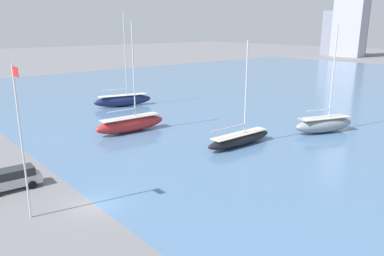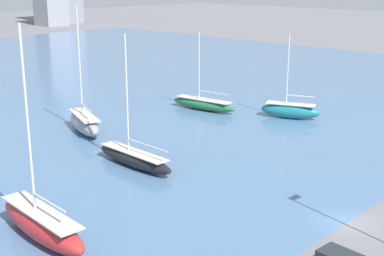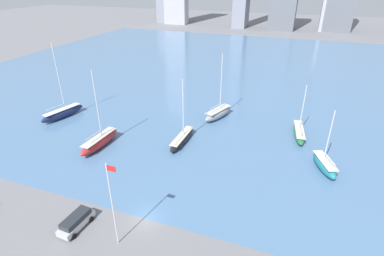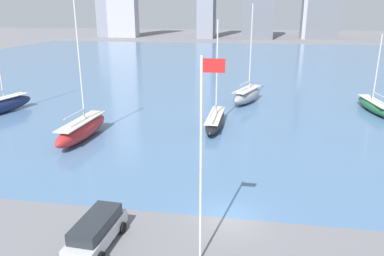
{
  "view_description": "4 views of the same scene",
  "coord_description": "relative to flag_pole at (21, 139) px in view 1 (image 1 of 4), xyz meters",
  "views": [
    {
      "loc": [
        26.73,
        -12.42,
        14.35
      ],
      "look_at": [
        -7.32,
        16.87,
        2.14
      ],
      "focal_mm": 35.0,
      "sensor_mm": 36.0,
      "label": 1
    },
    {
      "loc": [
        -34.66,
        -17.12,
        17.85
      ],
      "look_at": [
        -1.75,
        14.64,
        4.89
      ],
      "focal_mm": 50.0,
      "sensor_mm": 36.0,
      "label": 2
    },
    {
      "loc": [
        16.35,
        -26.58,
        29.82
      ],
      "look_at": [
        0.26,
        17.55,
        5.56
      ],
      "focal_mm": 28.0,
      "sensor_mm": 36.0,
      "label": 3
    },
    {
      "loc": [
        1.12,
        -23.15,
        14.01
      ],
      "look_at": [
        -4.14,
        9.29,
        3.51
      ],
      "focal_mm": 35.0,
      "sensor_mm": 36.0,
      "label": 4
    }
  ],
  "objects": [
    {
      "name": "ground_plane",
      "position": [
        1.32,
        4.81,
        -6.41
      ],
      "size": [
        500.0,
        500.0,
        0.0
      ],
      "primitive_type": "plane",
      "color": "slate"
    },
    {
      "name": "flag_pole",
      "position": [
        0.0,
        0.0,
        0.0
      ],
      "size": [
        1.24,
        0.14,
        11.85
      ],
      "color": "silver",
      "rests_on": "ground_plane"
    },
    {
      "name": "sailboat_black",
      "position": [
        -1.83,
        25.96,
        -5.55
      ],
      "size": [
        2.16,
        10.6,
        12.82
      ],
      "rotation": [
        0.0,
        0.0,
        -0.02
      ],
      "color": "black",
      "rests_on": "harbor_water"
    },
    {
      "name": "sailboat_navy",
      "position": [
        -32.03,
        27.18,
        -5.22
      ],
      "size": [
        4.48,
        10.95,
        17.12
      ],
      "rotation": [
        0.0,
        0.0,
        -0.25
      ],
      "color": "#19234C",
      "rests_on": "harbor_water"
    },
    {
      "name": "sailboat_gray",
      "position": [
        1.79,
        39.35,
        -5.24
      ],
      "size": [
        5.46,
        9.59,
        14.74
      ],
      "rotation": [
        0.0,
        0.0,
        -0.35
      ],
      "color": "gray",
      "rests_on": "harbor_water"
    },
    {
      "name": "sailboat_red",
      "position": [
        -16.09,
        19.0,
        -5.25
      ],
      "size": [
        2.76,
        10.68,
        15.01
      ],
      "rotation": [
        0.0,
        0.0,
        -0.05
      ],
      "color": "#B72828",
      "rests_on": "harbor_water"
    },
    {
      "name": "parked_suv_silver",
      "position": [
        -6.54,
        0.39,
        -5.37
      ],
      "size": [
        2.49,
        5.27,
        1.92
      ],
      "rotation": [
        0.0,
        0.0,
        -0.06
      ],
      "color": "#B7B7BC",
      "rests_on": "ground_plane"
    }
  ]
}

